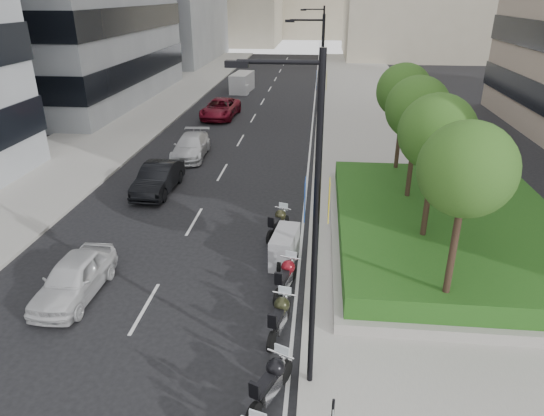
# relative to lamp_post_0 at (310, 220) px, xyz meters

# --- Properties ---
(ground) EXTENTS (160.00, 160.00, 0.00)m
(ground) POSITION_rel_lamp_post_0_xyz_m (-4.14, -1.00, -5.07)
(ground) COLOR black
(ground) RESTS_ON ground
(sidewalk_right) EXTENTS (10.00, 100.00, 0.15)m
(sidewalk_right) POSITION_rel_lamp_post_0_xyz_m (4.86, 29.00, -4.99)
(sidewalk_right) COLOR #9E9B93
(sidewalk_right) RESTS_ON ground
(sidewalk_left) EXTENTS (8.00, 100.00, 0.15)m
(sidewalk_left) POSITION_rel_lamp_post_0_xyz_m (-16.14, 29.00, -4.99)
(sidewalk_left) COLOR #9E9B93
(sidewalk_left) RESTS_ON ground
(lane_edge) EXTENTS (0.12, 100.00, 0.01)m
(lane_edge) POSITION_rel_lamp_post_0_xyz_m (-0.44, 29.00, -5.06)
(lane_edge) COLOR silver
(lane_edge) RESTS_ON ground
(lane_centre) EXTENTS (0.12, 100.00, 0.01)m
(lane_centre) POSITION_rel_lamp_post_0_xyz_m (-5.64, 29.00, -5.06)
(lane_centre) COLOR silver
(lane_centre) RESTS_ON ground
(planter) EXTENTS (10.00, 14.00, 0.40)m
(planter) POSITION_rel_lamp_post_0_xyz_m (5.86, 9.00, -4.72)
(planter) COLOR #9F9A94
(planter) RESTS_ON sidewalk_right
(hedge) EXTENTS (9.40, 13.40, 0.80)m
(hedge) POSITION_rel_lamp_post_0_xyz_m (5.86, 9.00, -4.12)
(hedge) COLOR #1B5016
(hedge) RESTS_ON planter
(tree_0) EXTENTS (2.80, 2.80, 6.30)m
(tree_0) POSITION_rel_lamp_post_0_xyz_m (4.36, 3.00, 0.36)
(tree_0) COLOR #332319
(tree_0) RESTS_ON planter
(tree_1) EXTENTS (2.80, 2.80, 6.30)m
(tree_1) POSITION_rel_lamp_post_0_xyz_m (4.36, 7.00, 0.36)
(tree_1) COLOR #332319
(tree_1) RESTS_ON planter
(tree_2) EXTENTS (2.80, 2.80, 6.30)m
(tree_2) POSITION_rel_lamp_post_0_xyz_m (4.36, 11.00, 0.36)
(tree_2) COLOR #332319
(tree_2) RESTS_ON planter
(tree_3) EXTENTS (2.80, 2.80, 6.30)m
(tree_3) POSITION_rel_lamp_post_0_xyz_m (4.36, 15.00, 0.36)
(tree_3) COLOR #332319
(tree_3) RESTS_ON planter
(lamp_post_0) EXTENTS (2.34, 0.45, 9.00)m
(lamp_post_0) POSITION_rel_lamp_post_0_xyz_m (0.00, 0.00, 0.00)
(lamp_post_0) COLOR black
(lamp_post_0) RESTS_ON ground
(lamp_post_1) EXTENTS (2.34, 0.45, 9.00)m
(lamp_post_1) POSITION_rel_lamp_post_0_xyz_m (0.00, 17.00, 0.00)
(lamp_post_1) COLOR black
(lamp_post_1) RESTS_ON ground
(lamp_post_2) EXTENTS (2.34, 0.45, 9.00)m
(lamp_post_2) POSITION_rel_lamp_post_0_xyz_m (0.00, 35.00, 0.00)
(lamp_post_2) COLOR black
(lamp_post_2) RESTS_ON ground
(motorcycle_2) EXTENTS (1.15, 2.26, 1.19)m
(motorcycle_2) POSITION_rel_lamp_post_0_xyz_m (-0.86, -0.72, -4.43)
(motorcycle_2) COLOR black
(motorcycle_2) RESTS_ON ground
(motorcycle_3) EXTENTS (0.80, 2.33, 1.17)m
(motorcycle_3) POSITION_rel_lamp_post_0_xyz_m (-0.87, 2.14, -4.44)
(motorcycle_3) COLOR black
(motorcycle_3) RESTS_ON ground
(motorcycle_4) EXTENTS (0.88, 2.31, 1.17)m
(motorcycle_4) POSITION_rel_lamp_post_0_xyz_m (-0.84, 4.49, -4.44)
(motorcycle_4) COLOR black
(motorcycle_4) RESTS_ON ground
(motorcycle_5) EXTENTS (1.13, 2.28, 1.31)m
(motorcycle_5) POSITION_rel_lamp_post_0_xyz_m (-1.05, 6.67, -4.41)
(motorcycle_5) COLOR black
(motorcycle_5) RESTS_ON ground
(motorcycle_6) EXTENTS (0.98, 2.25, 1.16)m
(motorcycle_6) POSITION_rel_lamp_post_0_xyz_m (-1.51, 8.93, -4.44)
(motorcycle_6) COLOR black
(motorcycle_6) RESTS_ON ground
(car_a) EXTENTS (1.79, 4.30, 1.46)m
(car_a) POSITION_rel_lamp_post_0_xyz_m (-8.35, 3.53, -4.34)
(car_a) COLOR silver
(car_a) RESTS_ON ground
(car_b) EXTENTS (1.75, 4.75, 1.55)m
(car_b) POSITION_rel_lamp_post_0_xyz_m (-8.49, 13.54, -4.29)
(car_b) COLOR black
(car_b) RESTS_ON ground
(car_c) EXTENTS (2.29, 5.11, 1.45)m
(car_c) POSITION_rel_lamp_post_0_xyz_m (-8.27, 19.80, -4.34)
(car_c) COLOR silver
(car_c) RESTS_ON ground
(car_d) EXTENTS (2.96, 5.89, 1.60)m
(car_d) POSITION_rel_lamp_post_0_xyz_m (-8.51, 30.93, -4.26)
(car_d) COLOR maroon
(car_d) RESTS_ON ground
(delivery_van) EXTENTS (2.17, 4.86, 1.98)m
(delivery_van) POSITION_rel_lamp_post_0_xyz_m (-8.52, 43.04, -4.14)
(delivery_van) COLOR silver
(delivery_van) RESTS_ON ground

